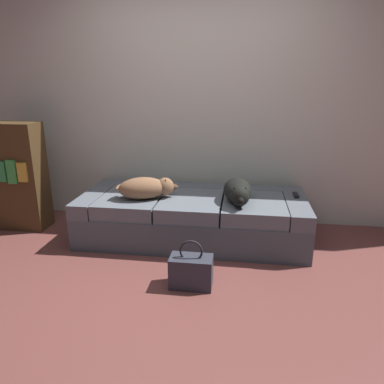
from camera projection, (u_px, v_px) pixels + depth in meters
The scene contains 8 objects.
ground_plane at pixel (172, 299), 2.58m from camera, with size 10.00×10.00×0.00m, color brown.
back_wall at pixel (200, 90), 3.75m from camera, with size 6.40×0.10×2.80m, color silver.
couch at pixel (193, 217), 3.55m from camera, with size 2.15×0.92×0.44m.
dog_tan at pixel (146, 188), 3.37m from camera, with size 0.58×0.38×0.20m.
dog_dark at pixel (238, 191), 3.27m from camera, with size 0.30×0.60×0.20m.
tv_remote at pixel (296, 195), 3.46m from camera, with size 0.04×0.15×0.02m, color black.
handbag at pixel (191, 271), 2.72m from camera, with size 0.32×0.18×0.38m.
bookshelf at pixel (17, 176), 3.71m from camera, with size 0.56×0.30×1.10m.
Camera 1 is at (0.45, -2.20, 1.50)m, focal length 33.85 mm.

